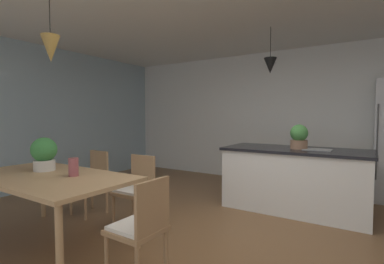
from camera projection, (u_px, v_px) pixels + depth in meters
The scene contains 13 objects.
ground_plane at pixel (229, 249), 2.94m from camera, with size 10.00×8.40×0.04m, color brown.
wall_back_kitchen at pixel (300, 117), 5.61m from camera, with size 10.00×0.12×2.70m, color white.
window_wall_left_glazing at pixel (23, 117), 5.05m from camera, with size 0.06×8.40×2.70m, color #9EB7C6.
dining_table at pixel (48, 181), 2.99m from camera, with size 1.91×1.02×0.74m.
chair_far_left at pixel (92, 180), 3.97m from camera, with size 0.42×0.42×0.87m.
chair_far_right at pixel (136, 188), 3.52m from camera, with size 0.41×0.41×0.87m.
chair_kitchen_end at pixel (141, 226), 2.29m from camera, with size 0.41×0.41×0.87m.
kitchen_island at pixel (295, 179), 4.10m from camera, with size 1.99×0.91×0.91m.
pendant_over_table at pixel (51, 49), 2.82m from camera, with size 0.18×0.18×0.79m.
pendant_over_island_main at pixel (270, 66), 4.22m from camera, with size 0.19×0.19×0.69m.
potted_plant_on_island at pixel (299, 137), 4.04m from camera, with size 0.24×0.24×0.35m.
potted_plant_on_table at pixel (44, 153), 3.23m from camera, with size 0.28×0.28×0.38m.
vase_on_dining_table at pixel (73, 167), 2.94m from camera, with size 0.10×0.10×0.19m.
Camera 1 is at (1.21, -2.63, 1.37)m, focal length 26.38 mm.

